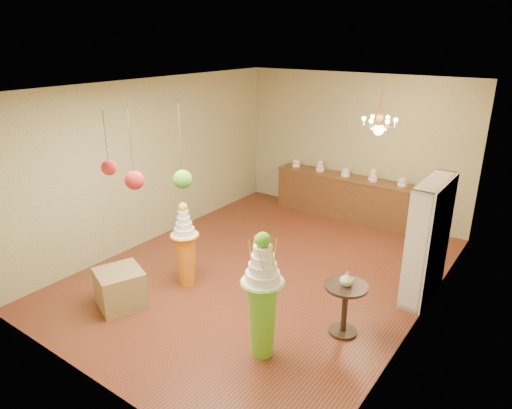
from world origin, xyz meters
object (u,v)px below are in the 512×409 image
Objects in this scene: pedestal_green at (262,304)px; sideboard at (344,196)px; round_table at (345,302)px; pedestal_orange at (186,252)px.

pedestal_green is 4.86m from sideboard.
pedestal_green is 1.18m from round_table.
pedestal_green is 1.20× the size of pedestal_orange.
pedestal_green is 0.54× the size of sideboard.
pedestal_orange is at bearing 160.21° from pedestal_green.
round_table is (2.56, 0.27, -0.09)m from pedestal_orange.
sideboard is at bearing 115.53° from round_table.
pedestal_green is at bearing -76.15° from sideboard.
pedestal_orange is at bearing -100.81° from sideboard.
sideboard is 4.25× the size of round_table.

